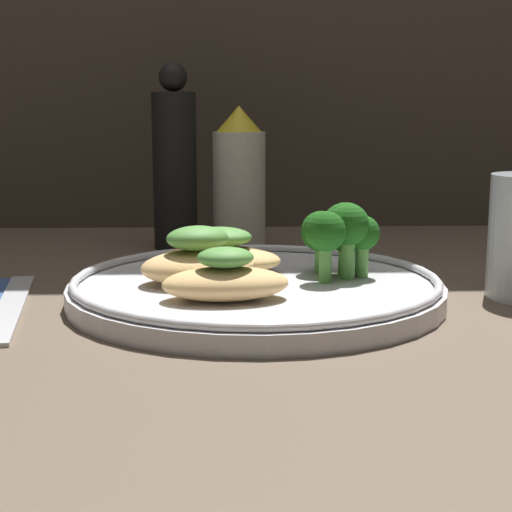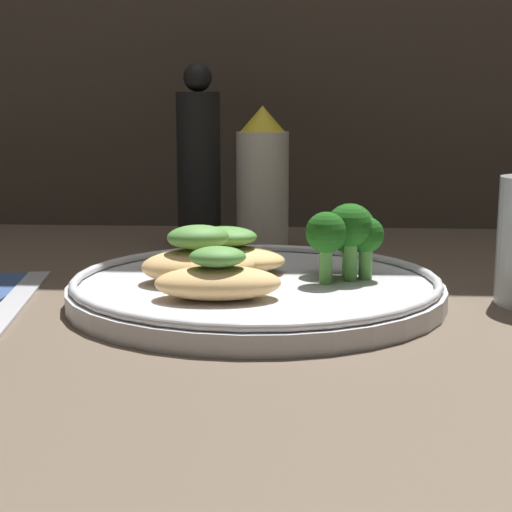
% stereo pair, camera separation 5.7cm
% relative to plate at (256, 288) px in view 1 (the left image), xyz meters
% --- Properties ---
extents(ground_plane, '(1.80, 1.80, 0.01)m').
position_rel_plate_xyz_m(ground_plane, '(0.00, 0.00, -0.01)').
color(ground_plane, brown).
extents(plate, '(0.27, 0.27, 0.02)m').
position_rel_plate_xyz_m(plate, '(0.00, 0.00, 0.00)').
color(plate, silver).
rests_on(plate, ground_plane).
extents(grilled_meat_front, '(0.09, 0.06, 0.04)m').
position_rel_plate_xyz_m(grilled_meat_front, '(-0.02, -0.05, 0.02)').
color(grilled_meat_front, tan).
rests_on(grilled_meat_front, plate).
extents(grilled_meat_middle, '(0.10, 0.08, 0.04)m').
position_rel_plate_xyz_m(grilled_meat_middle, '(-0.04, -0.00, 0.02)').
color(grilled_meat_middle, tan).
rests_on(grilled_meat_middle, plate).
extents(grilled_meat_back, '(0.11, 0.08, 0.04)m').
position_rel_plate_xyz_m(grilled_meat_back, '(-0.03, 0.04, 0.02)').
color(grilled_meat_back, tan).
rests_on(grilled_meat_back, plate).
extents(broccoli_bunch, '(0.06, 0.06, 0.06)m').
position_rel_plate_xyz_m(broccoli_bunch, '(0.06, 0.02, 0.04)').
color(broccoli_bunch, '#569942').
rests_on(broccoli_bunch, plate).
extents(sauce_bottle, '(0.05, 0.05, 0.14)m').
position_rel_plate_xyz_m(sauce_bottle, '(-0.01, 0.23, 0.06)').
color(sauce_bottle, silver).
rests_on(sauce_bottle, ground_plane).
extents(pepper_grinder, '(0.04, 0.04, 0.18)m').
position_rel_plate_xyz_m(pepper_grinder, '(-0.07, 0.23, 0.07)').
color(pepper_grinder, black).
rests_on(pepper_grinder, ground_plane).
extents(fork, '(0.05, 0.20, 0.01)m').
position_rel_plate_xyz_m(fork, '(-0.17, -0.01, -0.01)').
color(fork, silver).
rests_on(fork, ground_plane).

